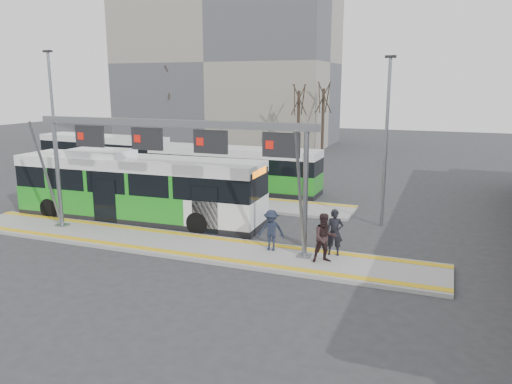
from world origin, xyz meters
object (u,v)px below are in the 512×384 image
Objects in this scene: hero_bus at (138,189)px; passenger_a at (335,232)px; passenger_c at (271,230)px; passenger_b at (325,238)px; gantry at (170,145)px.

hero_bus is 10.69m from passenger_a.
hero_bus is 8.33m from passenger_c.
passenger_a is at bearing -12.92° from hero_bus.
passenger_b is 1.13× the size of passenger_c.
hero_bus is at bearing 158.16° from passenger_a.
passenger_c is (-2.35, 0.55, -0.11)m from passenger_b.
hero_bus is at bearing 155.57° from passenger_c.
passenger_b is at bearing -111.72° from passenger_a.
passenger_a is at bearing 48.40° from passenger_b.
passenger_b is at bearing -17.93° from hero_bus.
passenger_a is (6.89, 0.68, -3.23)m from gantry.
gantry is 7.04× the size of passenger_a.
hero_bus reaches higher than passenger_b.
hero_bus is 10.73m from passenger_b.
passenger_c is (4.38, 0.31, -3.31)m from gantry.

